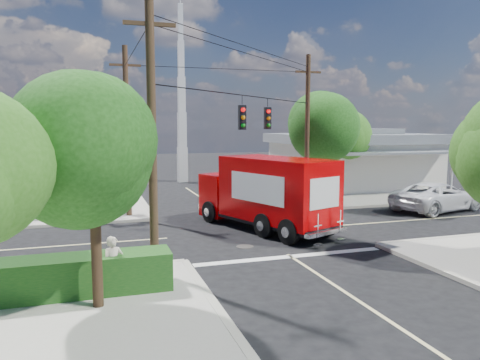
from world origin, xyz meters
name	(u,v)px	position (x,y,z in m)	size (l,w,h in m)	color
ground	(253,232)	(0.00, 0.00, 0.00)	(120.00, 120.00, 0.00)	black
sidewalk_ne	(341,190)	(10.88, 10.88, 0.07)	(14.12, 14.12, 0.14)	#A39E94
sidewalk_nw	(27,205)	(-10.88, 10.88, 0.07)	(14.12, 14.12, 0.14)	#A39E94
road_markings	(264,239)	(0.00, -1.47, 0.01)	(32.00, 32.00, 0.01)	beige
building_ne	(353,159)	(12.50, 11.97, 2.32)	(11.80, 10.20, 4.50)	silver
building_nw	(9,168)	(-12.00, 12.46, 2.22)	(10.80, 10.20, 4.30)	beige
radio_tower	(182,117)	(0.50, 20.00, 5.64)	(0.80, 0.80, 17.00)	silver
tree_sw_front	(93,149)	(-6.99, -7.54, 4.33)	(3.88, 3.78, 6.03)	#422D1C
tree_ne_front	(325,128)	(7.21, 6.76, 4.77)	(4.21, 4.14, 6.66)	#422D1C
tree_ne_back	(343,136)	(9.81, 8.96, 4.19)	(3.77, 3.66, 5.82)	#422D1C
palm_nw_front	(81,123)	(-7.50, 7.50, 5.04)	(3.01, 3.08, 5.59)	#422D1C
palm_nw_back	(45,129)	(-9.50, 9.00, 4.67)	(3.01, 3.08, 5.19)	#422D1C
utility_poles	(211,130)	(-1.58, 1.60, 4.67)	(12.00, 10.68, 9.00)	#473321
picket_fence	(69,268)	(-7.80, -5.60, 0.68)	(5.94, 0.06, 1.00)	silver
hedge_sw	(60,277)	(-8.00, -6.40, 0.69)	(6.20, 1.20, 1.10)	#144315
vending_boxes	(318,193)	(6.50, 6.20, 0.69)	(1.90, 0.50, 1.10)	#B9090E
delivery_truck	(266,193)	(0.76, 0.29, 1.75)	(4.98, 8.24, 3.44)	black
parked_car	(437,197)	(11.93, 1.87, 0.82)	(2.72, 5.90, 1.64)	silver
pedestrian	(114,265)	(-6.54, -6.63, 0.97)	(0.60, 0.40, 1.65)	beige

